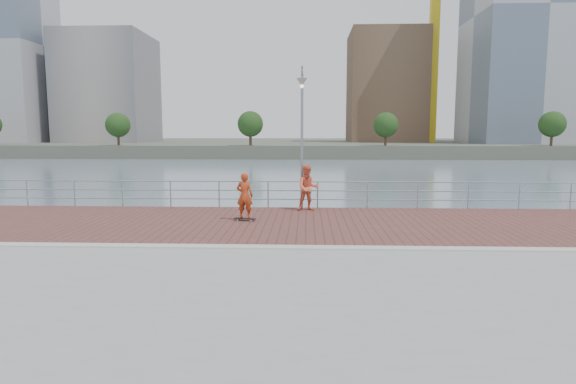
{
  "coord_description": "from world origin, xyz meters",
  "views": [
    {
      "loc": [
        0.59,
        -12.77,
        3.18
      ],
      "look_at": [
        0.0,
        2.0,
        1.3
      ],
      "focal_mm": 30.0,
      "sensor_mm": 36.0,
      "label": 1
    }
  ],
  "objects_px": {
    "street_lamp": "(302,114)",
    "skateboarder": "(245,196)",
    "guardrail": "(293,191)",
    "bystander": "(308,188)"
  },
  "relations": [
    {
      "from": "street_lamp",
      "to": "bystander",
      "type": "relative_size",
      "value": 2.99
    },
    {
      "from": "guardrail",
      "to": "skateboarder",
      "type": "bearing_deg",
      "value": -117.71
    },
    {
      "from": "guardrail",
      "to": "bystander",
      "type": "height_order",
      "value": "bystander"
    },
    {
      "from": "bystander",
      "to": "street_lamp",
      "type": "bearing_deg",
      "value": -154.69
    },
    {
      "from": "guardrail",
      "to": "skateboarder",
      "type": "relative_size",
      "value": 24.06
    },
    {
      "from": "guardrail",
      "to": "street_lamp",
      "type": "xyz_separation_m",
      "value": [
        0.38,
        -0.9,
        3.16
      ]
    },
    {
      "from": "guardrail",
      "to": "bystander",
      "type": "xyz_separation_m",
      "value": [
        0.62,
        -0.74,
        0.23
      ]
    },
    {
      "from": "skateboarder",
      "to": "street_lamp",
      "type": "bearing_deg",
      "value": -123.98
    },
    {
      "from": "street_lamp",
      "to": "skateboarder",
      "type": "distance_m",
      "value": 4.15
    },
    {
      "from": "guardrail",
      "to": "skateboarder",
      "type": "distance_m",
      "value": 3.46
    }
  ]
}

